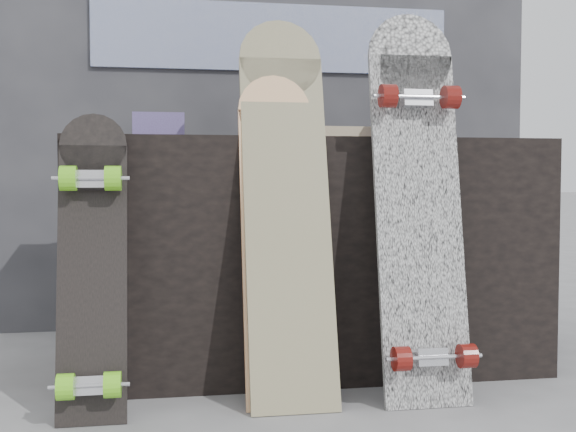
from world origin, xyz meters
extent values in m
plane|color=slate|center=(0.00, 0.00, 0.00)|extent=(60.00, 60.00, 0.00)
cube|color=black|center=(0.00, 0.50, 0.40)|extent=(1.60, 0.60, 0.80)
cube|color=#302F34|center=(0.00, 1.35, 1.10)|extent=(2.40, 0.20, 2.20)
cube|color=navy|center=(0.00, 1.24, 1.30)|extent=(1.60, 0.02, 0.30)
cube|color=#503C7A|center=(-0.51, 0.64, 0.85)|extent=(0.18, 0.12, 0.10)
cube|color=#503C7A|center=(0.35, 0.57, 0.86)|extent=(0.14, 0.14, 0.12)
cube|color=#D1B78C|center=(0.17, 0.64, 0.83)|extent=(0.22, 0.10, 0.06)
cube|color=beige|center=(-0.16, 0.12, 0.44)|extent=(0.23, 0.22, 0.88)
cylinder|color=beige|center=(-0.16, 0.22, 0.88)|extent=(0.23, 0.06, 0.22)
cylinder|color=#DF540E|center=(-0.16, 0.13, 0.51)|extent=(0.17, 0.04, 0.17)
cube|color=black|center=(-0.16, 0.06, 0.23)|extent=(0.09, 0.04, 0.16)
cube|color=beige|center=(-0.13, 0.13, 0.52)|extent=(0.26, 0.31, 1.05)
cylinder|color=beige|center=(-0.13, 0.27, 1.04)|extent=(0.26, 0.09, 0.26)
cube|color=white|center=(0.26, 0.07, 0.52)|extent=(0.27, 0.21, 1.05)
cylinder|color=white|center=(0.26, 0.17, 1.05)|extent=(0.27, 0.07, 0.27)
cube|color=silver|center=(0.26, -0.04, 0.15)|extent=(0.09, 0.04, 0.05)
cylinder|color=#61120D|center=(0.16, -0.06, 0.16)|extent=(0.04, 0.07, 0.07)
cylinder|color=#61120D|center=(0.36, -0.06, 0.16)|extent=(0.05, 0.07, 0.07)
cube|color=silver|center=(0.26, 0.10, 0.91)|extent=(0.09, 0.04, 0.05)
cylinder|color=#61120D|center=(0.16, 0.08, 0.91)|extent=(0.04, 0.07, 0.07)
cylinder|color=#61120D|center=(0.36, 0.08, 0.91)|extent=(0.05, 0.07, 0.07)
cube|color=black|center=(-0.69, 0.07, 0.38)|extent=(0.19, 0.18, 0.76)
cylinder|color=black|center=(-0.69, 0.15, 0.76)|extent=(0.19, 0.06, 0.19)
cube|color=silver|center=(-0.69, -0.03, 0.12)|extent=(0.09, 0.04, 0.06)
cylinder|color=#6BD21D|center=(-0.75, -0.05, 0.12)|extent=(0.04, 0.07, 0.07)
cylinder|color=#6BD21D|center=(-0.63, -0.05, 0.12)|extent=(0.04, 0.07, 0.07)
cube|color=silver|center=(-0.69, 0.09, 0.66)|extent=(0.09, 0.04, 0.06)
cylinder|color=#6BD21D|center=(-0.75, 0.07, 0.67)|extent=(0.04, 0.07, 0.07)
cylinder|color=#6BD21D|center=(-0.63, 0.07, 0.67)|extent=(0.04, 0.07, 0.07)
camera|label=1|loc=(-0.50, -1.99, 0.67)|focal=45.00mm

